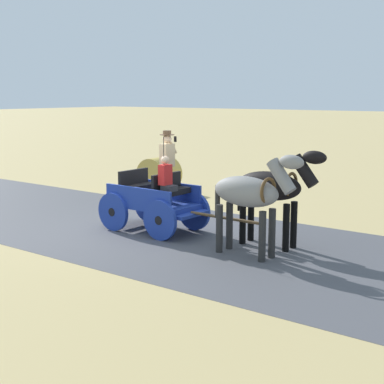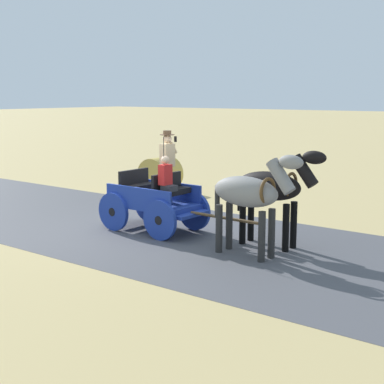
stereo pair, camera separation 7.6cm
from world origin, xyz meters
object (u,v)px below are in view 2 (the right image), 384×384
Objects in this scene: hay_bale at (160,175)px; horse_near_side at (273,188)px; horse_off_side at (250,194)px; horse_drawn_carriage at (156,199)px.

horse_near_side is at bearing 59.10° from hay_bale.
horse_near_side reaches higher than hay_bale.
hay_bale is (-4.94, -6.66, -0.72)m from horse_off_side.
horse_drawn_carriage is 5.73m from hay_bale.
horse_drawn_carriage is at bearing -82.04° from horse_near_side.
horse_drawn_carriage is 2.04× the size of horse_off_side.
horse_off_side reaches higher than hay_bale.
hay_bale is at bearing -120.90° from horse_near_side.
horse_drawn_carriage is 2.04× the size of horse_near_side.
horse_off_side is at bearing 80.17° from horse_drawn_carriage.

